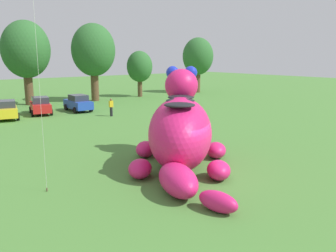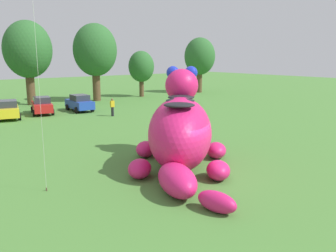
{
  "view_description": "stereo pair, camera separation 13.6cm",
  "coord_description": "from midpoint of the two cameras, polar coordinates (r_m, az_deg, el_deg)",
  "views": [
    {
      "loc": [
        -11.08,
        -11.71,
        5.68
      ],
      "look_at": [
        0.23,
        2.58,
        2.01
      ],
      "focal_mm": 37.33,
      "sensor_mm": 36.0,
      "label": 1
    },
    {
      "loc": [
        -10.97,
        -11.79,
        5.68
      ],
      "look_at": [
        0.23,
        2.58,
        2.01
      ],
      "focal_mm": 37.33,
      "sensor_mm": 36.0,
      "label": 2
    }
  ],
  "objects": [
    {
      "name": "ground_plane",
      "position": [
        17.09,
        4.59,
        -8.07
      ],
      "size": [
        160.0,
        160.0,
        0.0
      ],
      "primitive_type": "plane",
      "color": "#4C8438"
    },
    {
      "name": "giant_inflatable_creature",
      "position": [
        17.85,
        1.82,
        -0.96
      ],
      "size": [
        7.26,
        9.44,
        5.1
      ],
      "color": "#E01E6B",
      "rests_on": "ground"
    },
    {
      "name": "car_yellow",
      "position": [
        35.08,
        -24.95,
        2.42
      ],
      "size": [
        2.59,
        4.37,
        1.72
      ],
      "color": "yellow",
      "rests_on": "ground"
    },
    {
      "name": "car_red",
      "position": [
        36.82,
        -20.22,
        3.16
      ],
      "size": [
        2.62,
        4.38,
        1.72
      ],
      "color": "red",
      "rests_on": "ground"
    },
    {
      "name": "car_blue",
      "position": [
        37.65,
        -14.56,
        3.67
      ],
      "size": [
        2.06,
        4.16,
        1.72
      ],
      "color": "#2347B7",
      "rests_on": "ground"
    },
    {
      "name": "tree_centre_left",
      "position": [
        44.09,
        -22.29,
        11.41
      ],
      "size": [
        5.46,
        5.46,
        9.69
      ],
      "color": "brown",
      "rests_on": "ground"
    },
    {
      "name": "tree_centre",
      "position": [
        45.75,
        -12.17,
        11.96
      ],
      "size": [
        5.45,
        5.45,
        9.68
      ],
      "color": "brown",
      "rests_on": "ground"
    },
    {
      "name": "tree_centre_right",
      "position": [
        49.64,
        -4.74,
        9.6
      ],
      "size": [
        3.59,
        3.59,
        6.37
      ],
      "color": "brown",
      "rests_on": "ground"
    },
    {
      "name": "tree_mid_right",
      "position": [
        55.55,
        4.84,
        11.21
      ],
      "size": [
        4.78,
        4.78,
        8.48
      ],
      "color": "brown",
      "rests_on": "ground"
    },
    {
      "name": "spectator_mid_field",
      "position": [
        33.8,
        -9.38,
        3.02
      ],
      "size": [
        0.38,
        0.26,
        1.71
      ],
      "color": "black",
      "rests_on": "ground"
    }
  ]
}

